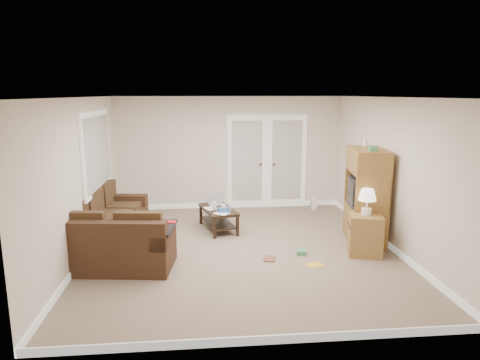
{
  "coord_description": "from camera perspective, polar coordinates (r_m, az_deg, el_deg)",
  "views": [
    {
      "loc": [
        -0.65,
        -6.71,
        2.56
      ],
      "look_at": [
        0.03,
        0.45,
        1.1
      ],
      "focal_mm": 32.0,
      "sensor_mm": 36.0,
      "label": 1
    }
  ],
  "objects": [
    {
      "name": "ceiling",
      "position": [
        6.74,
        0.12,
        10.98
      ],
      "size": [
        5.0,
        5.5,
        0.02
      ],
      "primitive_type": "cube",
      "color": "white",
      "rests_on": "wall_back"
    },
    {
      "name": "side_cabinet",
      "position": [
        7.2,
        16.35,
        -6.54
      ],
      "size": [
        0.62,
        0.62,
        1.08
      ],
      "rotation": [
        0.0,
        0.0,
        -0.26
      ],
      "color": "olive",
      "rests_on": "floor"
    },
    {
      "name": "space_heater",
      "position": [
        9.8,
        9.8,
        -2.93
      ],
      "size": [
        0.12,
        0.1,
        0.3
      ],
      "primitive_type": "cube",
      "rotation": [
        0.0,
        0.0,
        -0.05
      ],
      "color": "white",
      "rests_on": "floor"
    },
    {
      "name": "coffee_table",
      "position": [
        8.2,
        -2.92,
        -5.06
      ],
      "size": [
        0.75,
        1.12,
        0.7
      ],
      "rotation": [
        0.0,
        0.0,
        0.26
      ],
      "color": "black",
      "rests_on": "floor"
    },
    {
      "name": "sectional_sofa",
      "position": [
        7.31,
        -16.92,
        -6.87
      ],
      "size": [
        1.85,
        2.82,
        0.82
      ],
      "rotation": [
        0.0,
        0.0,
        -0.12
      ],
      "color": "#3D2617",
      "rests_on": "floor"
    },
    {
      "name": "wall_left",
      "position": [
        7.08,
        -20.45,
        0.09
      ],
      "size": [
        0.02,
        5.5,
        2.5
      ],
      "primitive_type": "cube",
      "color": "silver",
      "rests_on": "floor"
    },
    {
      "name": "tv_armoire",
      "position": [
        7.7,
        16.44,
        -1.99
      ],
      "size": [
        0.72,
        1.1,
        1.76
      ],
      "rotation": [
        0.0,
        0.0,
        -0.16
      ],
      "color": "olive",
      "rests_on": "floor"
    },
    {
      "name": "window_left",
      "position": [
        7.98,
        -18.53,
        3.62
      ],
      "size": [
        0.05,
        1.92,
        1.42
      ],
      "color": "white",
      "rests_on": "wall_left"
    },
    {
      "name": "floor_book",
      "position": [
        6.85,
        3.19,
        -10.39
      ],
      "size": [
        0.23,
        0.28,
        0.02
      ],
      "primitive_type": "imported",
      "rotation": [
        0.0,
        0.0,
        -0.26
      ],
      "color": "brown",
      "rests_on": "floor"
    },
    {
      "name": "baseboards",
      "position": [
        7.19,
        0.12,
        -8.94
      ],
      "size": [
        5.0,
        5.5,
        0.1
      ],
      "primitive_type": null,
      "color": "white",
      "rests_on": "floor"
    },
    {
      "name": "wall_back",
      "position": [
        9.57,
        -1.46,
        3.61
      ],
      "size": [
        5.0,
        0.02,
        2.5
      ],
      "primitive_type": "cube",
      "color": "silver",
      "rests_on": "floor"
    },
    {
      "name": "wall_front",
      "position": [
        4.22,
        3.72,
        -6.62
      ],
      "size": [
        5.0,
        0.02,
        2.5
      ],
      "primitive_type": "cube",
      "color": "silver",
      "rests_on": "floor"
    },
    {
      "name": "french_doors",
      "position": [
        9.66,
        3.6,
        2.38
      ],
      "size": [
        1.8,
        0.05,
        2.13
      ],
      "color": "white",
      "rests_on": "floor"
    },
    {
      "name": "floor",
      "position": [
        7.21,
        0.12,
        -9.32
      ],
      "size": [
        5.5,
        5.5,
        0.0
      ],
      "primitive_type": "plane",
      "color": "gray",
      "rests_on": "ground"
    },
    {
      "name": "floor_greenbox",
      "position": [
        7.1,
        8.15,
        -9.46
      ],
      "size": [
        0.18,
        0.21,
        0.07
      ],
      "primitive_type": "cube",
      "rotation": [
        0.0,
        0.0,
        -0.24
      ],
      "color": "#3F8B54",
      "rests_on": "floor"
    },
    {
      "name": "floor_magazine",
      "position": [
        6.72,
        9.94,
        -11.07
      ],
      "size": [
        0.3,
        0.27,
        0.01
      ],
      "primitive_type": "cube",
      "rotation": [
        0.0,
        0.0,
        0.33
      ],
      "color": "gold",
      "rests_on": "floor"
    },
    {
      "name": "wall_right",
      "position": [
        7.52,
        19.44,
        0.8
      ],
      "size": [
        0.02,
        5.5,
        2.5
      ],
      "primitive_type": "cube",
      "color": "silver",
      "rests_on": "floor"
    }
  ]
}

